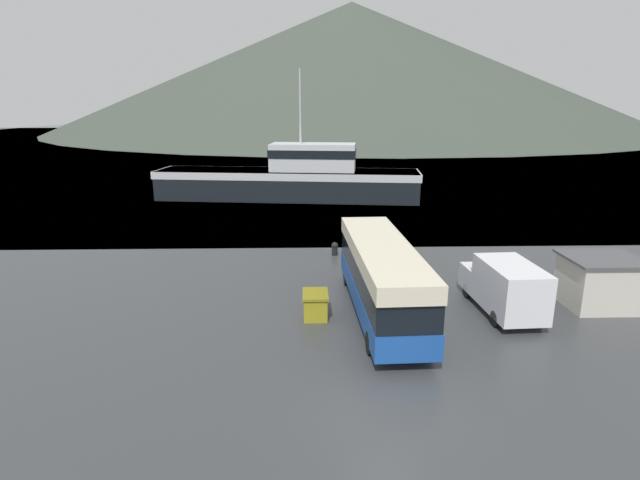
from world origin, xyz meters
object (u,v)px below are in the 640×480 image
object	(u,v)px
tour_bus	(381,275)
fishing_boat	(292,178)
storage_bin	(315,305)
dock_kiosk	(600,282)
delivery_van	(504,286)

from	to	relation	value
tour_bus	fishing_boat	bearing A→B (deg)	97.07
storage_bin	dock_kiosk	size ratio (longest dim) A/B	0.46
tour_bus	fishing_boat	world-z (taller)	fishing_boat
tour_bus	dock_kiosk	distance (m)	10.36
storage_bin	dock_kiosk	world-z (taller)	dock_kiosk
storage_bin	fishing_boat	bearing A→B (deg)	93.48
tour_bus	fishing_boat	distance (m)	29.16
delivery_van	dock_kiosk	world-z (taller)	delivery_van
delivery_van	storage_bin	bearing A→B (deg)	178.51
delivery_van	storage_bin	distance (m)	8.54
storage_bin	delivery_van	bearing A→B (deg)	1.42
delivery_van	dock_kiosk	xyz separation A→B (m)	(4.78, 0.68, -0.09)
delivery_van	storage_bin	xyz separation A→B (m)	(-8.51, -0.21, -0.72)
storage_bin	dock_kiosk	bearing A→B (deg)	3.84
tour_bus	dock_kiosk	bearing A→B (deg)	0.72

